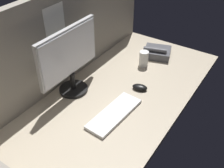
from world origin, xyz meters
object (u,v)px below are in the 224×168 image
monitor (69,58)px  mouse (140,87)px  mug_ceramic_white (144,59)px  desk_phone (157,52)px  keyboard (114,114)px

monitor → mouse: 47.85cm
mouse → mug_ceramic_white: bearing=9.4°
monitor → desk_phone: (67.64, -25.78, -20.48)cm
keyboard → mouse: mouse is taller
mug_ceramic_white → desk_phone: (17.36, -2.17, -2.51)cm
monitor → keyboard: size_ratio=1.28×
desk_phone → mug_ceramic_white: bearing=172.9°
keyboard → mug_ceramic_white: (55.13, 11.02, 4.69)cm
keyboard → mug_ceramic_white: size_ratio=3.27×
mouse → desk_phone: bearing=-2.1°
keyboard → mug_ceramic_white: mug_ceramic_white is taller
keyboard → desk_phone: desk_phone is taller
keyboard → desk_phone: (72.48, 8.85, 2.19)cm
mug_ceramic_white → keyboard: bearing=-168.7°
keyboard → mug_ceramic_white: 56.41cm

